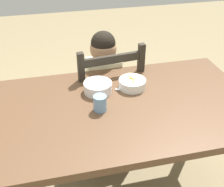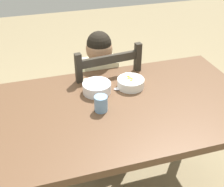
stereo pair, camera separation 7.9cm
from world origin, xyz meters
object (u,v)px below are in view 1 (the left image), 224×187
drinking_cup (100,103)px  dining_chair (105,102)px  child_figure (105,80)px  bowl_of_carrots (132,83)px  spoon (122,88)px  bowl_of_peas (98,87)px  dining_table (106,122)px

drinking_cup → dining_chair: bearing=75.0°
child_figure → bowl_of_carrots: child_figure is taller
spoon → drinking_cup: size_ratio=1.65×
dining_chair → child_figure: size_ratio=0.95×
child_figure → drinking_cup: (-0.12, -0.46, 0.14)m
dining_chair → bowl_of_carrots: bearing=-72.6°
bowl_of_peas → bowl_of_carrots: size_ratio=1.02×
bowl_of_carrots → bowl_of_peas: bearing=-180.0°
spoon → drinking_cup: drinking_cup is taller
bowl_of_carrots → dining_table: bearing=-140.2°
spoon → bowl_of_carrots: bearing=3.7°
dining_chair → spoon: size_ratio=6.70×
child_figure → bowl_of_carrots: 0.33m
dining_table → dining_chair: size_ratio=1.72×
dining_table → bowl_of_carrots: size_ratio=10.33×
dining_table → child_figure: child_figure is taller
dining_table → child_figure: (0.09, 0.45, -0.00)m
bowl_of_carrots → drinking_cup: (-0.22, -0.17, 0.01)m
dining_chair → bowl_of_peas: dining_chair is taller
dining_table → drinking_cup: size_ratio=19.02×
child_figure → dining_chair: bearing=57.2°
dining_table → spoon: (0.13, 0.15, 0.10)m
child_figure → spoon: 0.32m
drinking_cup → bowl_of_carrots: bearing=37.8°
dining_table → bowl_of_peas: 0.20m
dining_table → dining_chair: 0.50m
bowl_of_carrots → drinking_cup: drinking_cup is taller
spoon → child_figure: bearing=97.7°
dining_table → drinking_cup: 0.14m
dining_chair → drinking_cup: bearing=-105.0°
bowl_of_peas → dining_chair: bearing=70.8°
dining_table → child_figure: bearing=78.7°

